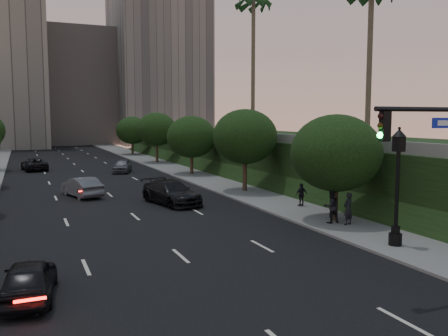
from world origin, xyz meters
name	(u,v)px	position (x,y,z in m)	size (l,w,h in m)	color
ground	(226,296)	(0.00, 0.00, 0.00)	(160.00, 160.00, 0.00)	black
road_surface	(97,184)	(0.00, 30.00, 0.01)	(16.00, 140.00, 0.02)	black
sidewalk_right	(201,177)	(10.25, 30.00, 0.07)	(4.50, 140.00, 0.15)	slate
embankment	(312,156)	(22.00, 28.00, 2.00)	(18.00, 90.00, 4.00)	black
parapet_wall	(239,135)	(13.50, 28.00, 4.35)	(0.35, 90.00, 0.70)	slate
office_block_mid	(76,88)	(6.00, 102.00, 13.00)	(22.00, 18.00, 26.00)	#A79F99
office_block_right	(158,67)	(24.00, 96.00, 18.00)	(20.00, 22.00, 36.00)	gray
tree_right_a	(336,153)	(10.30, 8.00, 4.02)	(5.20, 5.20, 6.24)	#38281C
tree_right_b	(245,137)	(10.30, 20.00, 4.52)	(5.20, 5.20, 6.74)	#38281C
tree_right_c	(191,137)	(10.30, 33.00, 4.02)	(5.20, 5.20, 6.24)	#38281C
tree_right_d	(157,129)	(10.30, 47.00, 4.52)	(5.20, 5.20, 6.74)	#38281C
tree_right_e	(132,130)	(10.30, 62.00, 4.02)	(5.20, 5.20, 6.24)	#38281C
palm_far	(254,3)	(16.00, 30.00, 17.64)	(3.20, 3.20, 15.50)	#4C4233
street_lamp	(397,192)	(9.55, 2.34, 2.63)	(0.64, 0.64, 5.62)	black
sedan_near_left	(29,279)	(-6.14, 2.28, 0.69)	(1.62, 4.03, 1.37)	black
sedan_mid_left	(82,187)	(-2.11, 22.96, 0.77)	(1.62, 4.65, 1.53)	#58595F
sedan_far_left	(34,164)	(-4.97, 43.90, 0.72)	(2.39, 5.18, 1.44)	black
sedan_near_right	(171,193)	(3.30, 17.28, 0.82)	(2.31, 5.68, 1.65)	black
sedan_far_right	(122,166)	(3.92, 37.91, 0.73)	(1.73, 4.30, 1.46)	#595A60
pedestrian_a	(348,209)	(10.19, 6.64, 1.04)	(0.65, 0.43, 1.79)	black
pedestrian_b	(331,206)	(9.61, 7.39, 1.10)	(0.92, 0.72, 1.89)	black
pedestrian_c	(301,195)	(10.88, 12.46, 0.92)	(0.90, 0.38, 1.54)	black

